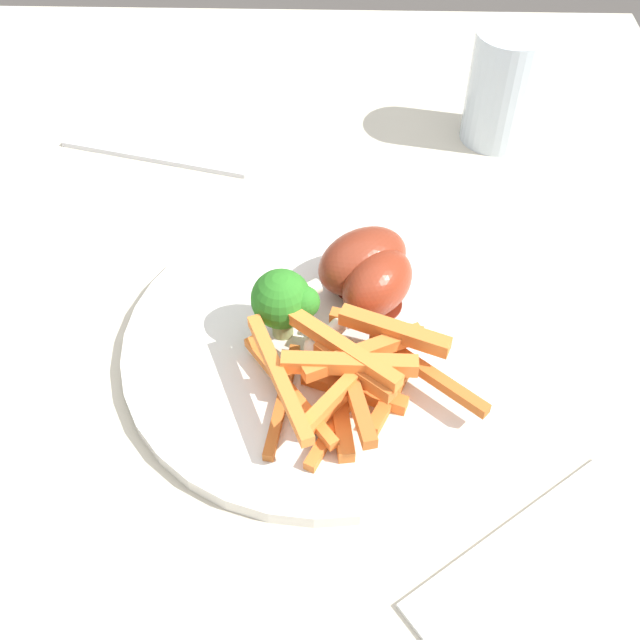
{
  "coord_description": "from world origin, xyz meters",
  "views": [
    {
      "loc": [
        -0.44,
        -0.06,
        1.15
      ],
      "look_at": [
        -0.08,
        -0.05,
        0.75
      ],
      "focal_mm": 42.12,
      "sensor_mm": 36.0,
      "label": 1
    }
  ],
  "objects": [
    {
      "name": "carrot_fries_pile",
      "position": [
        -0.13,
        -0.08,
        0.76
      ],
      "size": [
        0.12,
        0.17,
        0.04
      ],
      "color": "orange",
      "rests_on": "dinner_plate"
    },
    {
      "name": "chicken_drumstick_far",
      "position": [
        -0.02,
        -0.08,
        0.76
      ],
      "size": [
        0.1,
        0.12,
        0.05
      ],
      "color": "#5F1D11",
      "rests_on": "dinner_plate"
    },
    {
      "name": "broccoli_floret_front",
      "position": [
        -0.07,
        -0.03,
        0.77
      ],
      "size": [
        0.04,
        0.05,
        0.06
      ],
      "color": "#919F5F",
      "rests_on": "dinner_plate"
    },
    {
      "name": "chicken_drumstick_near",
      "position": [
        -0.05,
        -0.09,
        0.76
      ],
      "size": [
        0.11,
        0.09,
        0.05
      ],
      "color": "#621C0F",
      "rests_on": "dinner_plate"
    },
    {
      "name": "water_glass",
      "position": [
        0.2,
        -0.22,
        0.78
      ],
      "size": [
        0.07,
        0.07,
        0.11
      ],
      "primitive_type": "cylinder",
      "color": "silver",
      "rests_on": "dining_table"
    },
    {
      "name": "fork",
      "position": [
        0.16,
        0.11,
        0.73
      ],
      "size": [
        0.06,
        0.19,
        0.0
      ],
      "primitive_type": "cube",
      "rotation": [
        0.0,
        0.0,
        1.32
      ],
      "color": "silver",
      "rests_on": "dining_table"
    },
    {
      "name": "dinner_plate",
      "position": [
        -0.08,
        -0.05,
        0.73
      ],
      "size": [
        0.29,
        0.29,
        0.01
      ],
      "primitive_type": "cylinder",
      "color": "white",
      "rests_on": "dining_table"
    },
    {
      "name": "dining_table",
      "position": [
        0.0,
        0.0,
        0.61
      ],
      "size": [
        0.94,
        0.85,
        0.72
      ],
      "color": "beige",
      "rests_on": "ground_plane"
    },
    {
      "name": "napkin",
      "position": [
        -0.28,
        -0.21,
        0.72
      ],
      "size": [
        0.21,
        0.22,
        0.0
      ],
      "primitive_type": "cube",
      "rotation": [
        0.0,
        0.0,
        2.21
      ],
      "color": "white",
      "rests_on": "dining_table"
    },
    {
      "name": "ground_plane",
      "position": [
        0.0,
        0.0,
        0.0
      ],
      "size": [
        6.0,
        6.0,
        0.0
      ],
      "primitive_type": "plane",
      "color": "#4C4742"
    }
  ]
}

